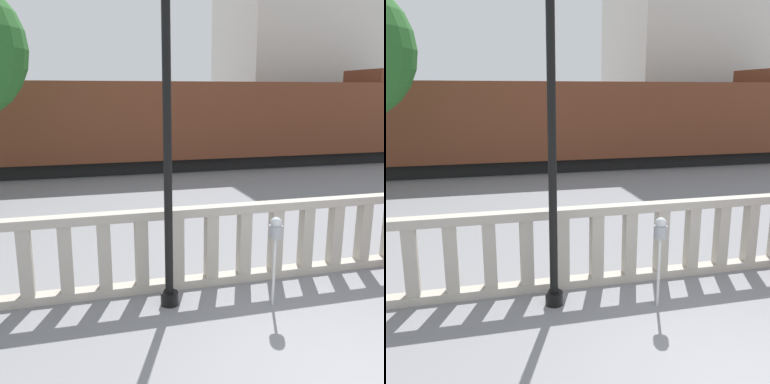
% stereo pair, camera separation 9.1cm
% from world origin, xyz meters
% --- Properties ---
extents(balustrade, '(15.05, 0.24, 1.35)m').
position_xyz_m(balustrade, '(-0.00, 3.00, 0.68)').
color(balustrade, '#ADA599').
rests_on(balustrade, ground).
extents(lamppost, '(0.30, 0.30, 6.21)m').
position_xyz_m(lamppost, '(-1.69, 2.46, 3.34)').
color(lamppost, black).
rests_on(lamppost, ground).
extents(parking_meter, '(0.20, 0.20, 1.39)m').
position_xyz_m(parking_meter, '(-0.18, 2.05, 1.14)').
color(parking_meter, silver).
rests_on(parking_meter, ground).
extents(train_near, '(23.40, 3.14, 4.14)m').
position_xyz_m(train_near, '(1.26, 14.29, 1.86)').
color(train_near, black).
rests_on(train_near, ground).
extents(building_block, '(9.52, 7.68, 12.97)m').
position_xyz_m(building_block, '(10.68, 21.35, 6.48)').
color(building_block, beige).
rests_on(building_block, ground).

